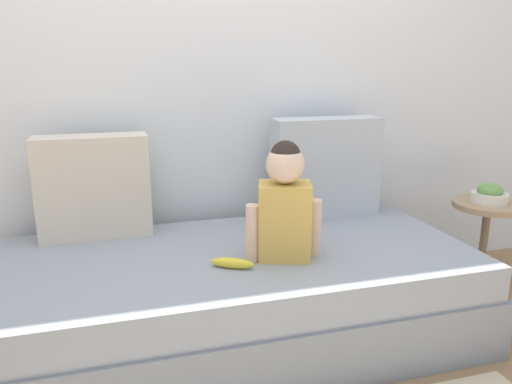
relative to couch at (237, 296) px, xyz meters
name	(u,v)px	position (x,y,z in m)	size (l,w,h in m)	color
ground_plane	(237,338)	(0.00, 0.00, -0.20)	(12.00, 12.00, 0.00)	#93704C
back_wall	(205,46)	(0.00, 0.60, 1.04)	(5.21, 0.10, 2.47)	silver
couch	(237,296)	(0.00, 0.00, 0.00)	(2.01, 0.93, 0.40)	gray
throw_pillow_left	(94,187)	(-0.55, 0.37, 0.43)	(0.48, 0.16, 0.45)	beige
throw_pillow_right	(325,168)	(0.55, 0.37, 0.45)	(0.54, 0.16, 0.50)	#B2BCC6
toddler	(285,203)	(0.17, -0.11, 0.43)	(0.31, 0.21, 0.47)	gold
banana	(232,263)	(-0.06, -0.16, 0.22)	(0.17, 0.04, 0.04)	yellow
side_table	(486,222)	(1.38, 0.15, 0.16)	(0.35, 0.35, 0.46)	tan
fruit_bowl	(490,194)	(1.38, 0.15, 0.31)	(0.18, 0.18, 0.10)	silver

